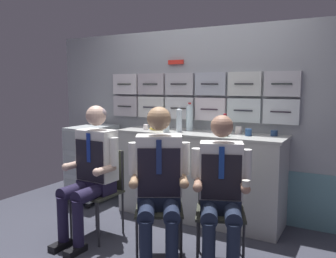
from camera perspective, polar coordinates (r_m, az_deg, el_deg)
name	(u,v)px	position (r m, az deg, el deg)	size (l,w,h in m)	color
ground	(137,257)	(3.32, -5.06, -20.01)	(4.80, 4.80, 0.04)	#373945
galley_bulkhead	(200,121)	(4.19, 5.27, 1.28)	(4.20, 0.14, 2.15)	#9A9EA4
galley_counter	(199,175)	(3.99, 4.98, -7.51)	(1.89, 0.53, 0.98)	#BCBDBA
service_trolley	(93,161)	(4.68, -12.12, -5.10)	(0.40, 0.65, 0.97)	black
folding_chair_left	(103,182)	(3.64, -10.48, -8.48)	(0.41, 0.42, 0.85)	#2D2D33
crew_member_left	(91,166)	(3.48, -12.29, -5.89)	(0.52, 0.64, 1.30)	black
folding_chair_right	(159,196)	(3.15, -1.43, -10.81)	(0.55, 0.55, 0.85)	#2D2D33
crew_member_right	(159,178)	(2.94, -1.47, -7.87)	(0.62, 0.72, 1.32)	black
folding_chair_near_trolley	(220,199)	(3.10, 8.46, -11.19)	(0.52, 0.52, 0.85)	#2D2D33
crew_member_near_trolley	(221,186)	(2.90, 8.60, -9.07)	(0.54, 0.67, 1.25)	black
sparkling_bottle_green	(179,120)	(3.94, 1.81, 1.54)	(0.06, 0.06, 0.29)	silver
water_bottle_tall	(166,122)	(3.91, -0.29, 1.17)	(0.07, 0.07, 0.24)	silver
water_bottle_short	(190,117)	(4.07, 3.51, 1.93)	(0.08, 0.08, 0.32)	silver
water_bottle_clear	(225,125)	(3.67, 9.18, 0.58)	(0.08, 0.08, 0.23)	#49A055
espresso_cup_small	(146,127)	(4.14, -3.62, 0.35)	(0.06, 0.06, 0.06)	white
paper_cup_blue	(248,132)	(3.72, 12.89, -0.50)	(0.07, 0.07, 0.07)	navy
paper_cup_tan	(239,130)	(3.86, 11.38, -0.17)	(0.07, 0.07, 0.08)	white
coffee_cup_spare	(274,133)	(3.78, 16.81, -0.62)	(0.07, 0.07, 0.06)	navy
snack_banana	(157,129)	(4.06, -1.85, 0.04)	(0.17, 0.10, 0.04)	yellow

